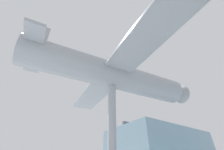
{
  "coord_description": "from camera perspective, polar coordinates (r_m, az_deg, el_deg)",
  "views": [
    {
      "loc": [
        7.58,
        -5.16,
        1.97
      ],
      "look_at": [
        0.0,
        0.0,
        7.98
      ],
      "focal_mm": 24.0,
      "sensor_mm": 36.0,
      "label": 1
    }
  ],
  "objects": [
    {
      "name": "support_pylon_central",
      "position": [
        9.3,
        0.0,
        -23.72
      ],
      "size": [
        0.51,
        0.51,
        7.02
      ],
      "color": "#999EA3",
      "rests_on": "ground_plane"
    },
    {
      "name": "suspended_airplane",
      "position": [
        11.06,
        1.12,
        -0.26
      ],
      "size": [
        14.56,
        13.67,
        3.33
      ],
      "rotation": [
        0.0,
        0.0,
        -0.13
      ],
      "color": "#93999E",
      "rests_on": "support_pylon_central"
    }
  ]
}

